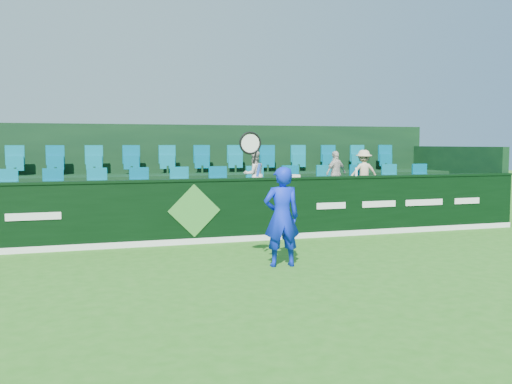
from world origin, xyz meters
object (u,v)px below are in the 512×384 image
object	(u,v)px
tennis_player	(281,216)
spectator_left	(254,175)
spectator_middle	(336,173)
towel	(291,176)
spectator_right	(364,172)
drinks_bottle	(356,172)

from	to	relation	value
tennis_player	spectator_left	distance (m)	3.86
spectator_middle	towel	xyz separation A→B (m)	(-1.62, -1.12, 0.03)
spectator_right	drinks_bottle	world-z (taller)	spectator_right
spectator_left	spectator_middle	distance (m)	2.11
tennis_player	drinks_bottle	bearing A→B (deg)	43.53
spectator_middle	spectator_right	world-z (taller)	spectator_right
tennis_player	towel	distance (m)	2.95
towel	spectator_left	bearing A→B (deg)	113.41
spectator_middle	spectator_right	xyz separation A→B (m)	(0.76, 0.00, 0.01)
spectator_left	drinks_bottle	xyz separation A→B (m)	(2.08, -1.12, 0.09)
spectator_right	towel	xyz separation A→B (m)	(-2.39, -1.12, 0.01)
spectator_right	towel	world-z (taller)	spectator_right
tennis_player	spectator_left	world-z (taller)	tennis_player
spectator_middle	towel	size ratio (longest dim) A/B	3.05
towel	drinks_bottle	distance (m)	1.60
tennis_player	drinks_bottle	distance (m)	3.89
spectator_middle	tennis_player	bearing A→B (deg)	31.82
drinks_bottle	spectator_middle	bearing A→B (deg)	88.66
spectator_left	spectator_middle	bearing A→B (deg)	170.65
spectator_middle	drinks_bottle	xyz separation A→B (m)	(-0.03, -1.12, 0.09)
spectator_middle	spectator_right	distance (m)	0.76
tennis_player	drinks_bottle	size ratio (longest dim) A/B	12.25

